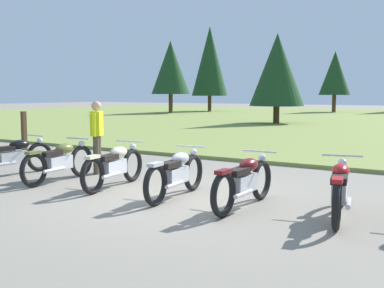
{
  "coord_description": "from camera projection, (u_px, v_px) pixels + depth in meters",
  "views": [
    {
      "loc": [
        4.82,
        -6.9,
        1.84
      ],
      "look_at": [
        0.0,
        0.6,
        0.9
      ],
      "focal_mm": 44.85,
      "sensor_mm": 36.0,
      "label": 1
    }
  ],
  "objects": [
    {
      "name": "motorcycle_olive",
      "position": [
        59.0,
        161.0,
        10.02
      ],
      "size": [
        0.62,
        2.1,
        0.88
      ],
      "color": "black",
      "rests_on": "ground"
    },
    {
      "name": "ground_plane",
      "position": [
        174.0,
        197.0,
        8.56
      ],
      "size": [
        140.0,
        140.0,
        0.0
      ],
      "primitive_type": "plane",
      "color": "gray"
    },
    {
      "name": "rider_near_row_end",
      "position": [
        97.0,
        133.0,
        10.96
      ],
      "size": [
        0.37,
        0.49,
        1.67
      ],
      "color": "#4C4233",
      "rests_on": "ground"
    },
    {
      "name": "motorcycle_maroon",
      "position": [
        244.0,
        181.0,
        7.72
      ],
      "size": [
        0.62,
        2.1,
        0.88
      ],
      "color": "black",
      "rests_on": "ground"
    },
    {
      "name": "motorcycle_silver",
      "position": [
        176.0,
        173.0,
        8.47
      ],
      "size": [
        0.62,
        2.1,
        0.88
      ],
      "color": "black",
      "rests_on": "ground"
    },
    {
      "name": "motorcycle_red",
      "position": [
        340.0,
        189.0,
        7.1
      ],
      "size": [
        0.74,
        2.07,
        0.88
      ],
      "color": "black",
      "rests_on": "ground"
    },
    {
      "name": "motorcycle_cream",
      "position": [
        114.0,
        165.0,
        9.4
      ],
      "size": [
        0.66,
        2.09,
        0.88
      ],
      "color": "black",
      "rests_on": "ground"
    },
    {
      "name": "trail_marker_post",
      "position": [
        24.0,
        134.0,
        13.91
      ],
      "size": [
        0.12,
        0.12,
        1.32
      ],
      "primitive_type": "cube",
      "color": "#47331E",
      "rests_on": "ground"
    },
    {
      "name": "motorcycle_black",
      "position": [
        13.0,
        156.0,
        10.81
      ],
      "size": [
        0.62,
        2.1,
        0.88
      ],
      "color": "black",
      "rests_on": "ground"
    }
  ]
}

